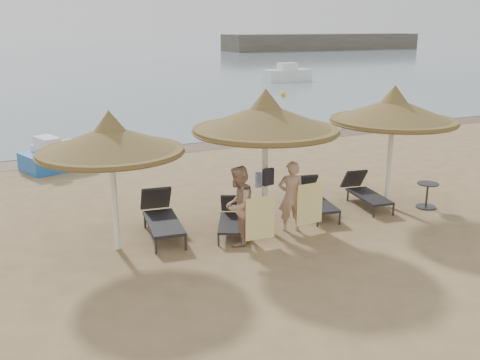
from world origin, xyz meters
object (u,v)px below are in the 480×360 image
object	(u,v)px
palapa_center	(266,119)
palapa_right	(393,111)
side_table	(427,196)
lounger_near_left	(232,217)
pedal_boat	(60,156)
person_right	(291,191)
lounger_near_right	(313,197)
lounger_far_right	(364,191)
lounger_far_left	(161,216)
palapa_left	(110,140)
person_left	(238,200)

from	to	relation	value
palapa_center	palapa_right	world-z (taller)	palapa_center
side_table	lounger_near_left	bearing A→B (deg)	172.91
palapa_center	pedal_boat	world-z (taller)	palapa_center
side_table	person_right	xyz separation A→B (m)	(-4.01, 0.11, 0.65)
pedal_boat	lounger_near_left	bearing A→B (deg)	-88.70
lounger_near_right	lounger_far_right	size ratio (longest dim) A/B	1.03
palapa_right	lounger_near_right	bearing A→B (deg)	167.58
lounger_near_right	pedal_boat	world-z (taller)	pedal_boat
palapa_center	person_right	distance (m)	1.74
person_right	lounger_near_left	bearing A→B (deg)	-4.82
lounger_far_left	side_table	xyz separation A→B (m)	(6.76, -1.21, -0.11)
palapa_center	person_right	world-z (taller)	palapa_center
palapa_left	person_left	xyz separation A→B (m)	(2.43, -0.85, -1.34)
palapa_left	pedal_boat	size ratio (longest dim) A/B	1.10
pedal_boat	palapa_right	bearing A→B (deg)	-65.84
person_right	pedal_boat	xyz separation A→B (m)	(-4.05, 8.12, -0.55)
palapa_left	person_left	distance (m)	2.90
palapa_right	person_left	distance (m)	4.87
lounger_far_right	person_right	xyz separation A→B (m)	(-2.71, -0.78, 0.59)
lounger_near_left	lounger_far_right	world-z (taller)	lounger_far_right
palapa_left	lounger_far_left	distance (m)	2.28
lounger_far_right	palapa_left	bearing A→B (deg)	-169.76
palapa_center	side_table	distance (m)	5.08
palapa_right	side_table	size ratio (longest dim) A/B	4.82
lounger_near_right	person_left	world-z (taller)	person_left
lounger_near_right	pedal_boat	xyz separation A→B (m)	(-5.21, 7.24, 0.03)
person_left	lounger_far_left	bearing A→B (deg)	-88.81
side_table	person_left	distance (m)	5.49
side_table	person_right	size ratio (longest dim) A/B	0.34
palapa_center	side_table	size ratio (longest dim) A/B	4.98
palapa_center	lounger_near_left	world-z (taller)	palapa_center
side_table	lounger_far_left	bearing A→B (deg)	169.82
lounger_near_left	person_right	distance (m)	1.50
lounger_near_right	lounger_far_right	world-z (taller)	lounger_near_right
lounger_far_left	lounger_near_right	distance (m)	3.91
lounger_far_left	lounger_far_right	distance (m)	5.46
lounger_far_left	lounger_near_right	bearing A→B (deg)	3.91
pedal_boat	person_right	bearing A→B (deg)	-82.51
lounger_far_left	lounger_far_right	bearing A→B (deg)	3.90
pedal_boat	lounger_near_right	bearing A→B (deg)	-73.27
lounger_near_left	side_table	size ratio (longest dim) A/B	2.59
palapa_left	pedal_boat	bearing A→B (deg)	91.48
person_right	pedal_boat	world-z (taller)	person_right
palapa_left	side_table	distance (m)	8.16
palapa_right	side_table	world-z (taller)	palapa_right
lounger_far_right	person_left	distance (m)	4.30
palapa_center	palapa_left	bearing A→B (deg)	174.86
person_left	side_table	bearing A→B (deg)	137.31
person_right	palapa_center	bearing A→B (deg)	-15.26
palapa_left	lounger_near_right	distance (m)	5.40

